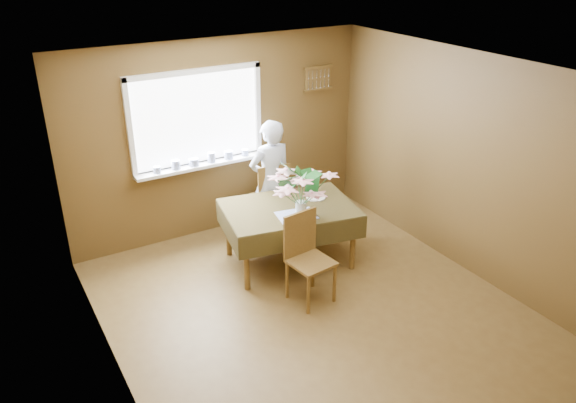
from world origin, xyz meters
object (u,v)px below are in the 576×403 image
chair_far (272,196)px  chair_near (306,254)px  dining_table (289,214)px  seated_woman (271,180)px  flower_bouquet (301,186)px

chair_far → chair_near: size_ratio=1.02×
dining_table → seated_woman: seated_woman is taller
dining_table → chair_near: bearing=-96.0°
dining_table → seated_woman: (0.13, 0.68, 0.14)m
flower_bouquet → chair_far: bearing=80.7°
chair_far → flower_bouquet: (-0.16, -0.98, 0.54)m
chair_near → flower_bouquet: flower_bouquet is taller
chair_near → flower_bouquet: 0.77m
seated_woman → chair_far: bearing=-124.3°
chair_near → seated_woman: (0.34, 1.39, 0.25)m
chair_far → flower_bouquet: size_ratio=1.57×
chair_far → chair_near: bearing=84.1°
dining_table → chair_near: chair_near is taller
chair_far → flower_bouquet: flower_bouquet is taller
chair_far → chair_near: 1.51m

